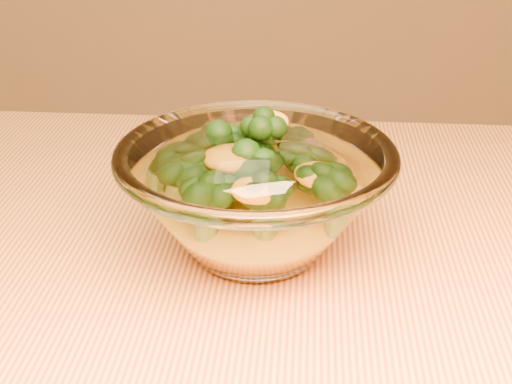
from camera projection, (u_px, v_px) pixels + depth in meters
glass_bowl at (256, 197)px, 0.56m from camera, size 0.22×0.22×0.10m
cheese_sauce at (256, 220)px, 0.57m from camera, size 0.13×0.13×0.04m
broccoli_heap at (247, 173)px, 0.57m from camera, size 0.14×0.14×0.08m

